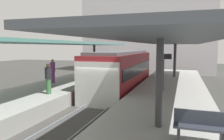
# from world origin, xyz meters

# --- Properties ---
(ground_plane) EXTENTS (80.00, 80.00, 0.00)m
(ground_plane) POSITION_xyz_m (0.00, 0.00, 0.00)
(ground_plane) COLOR #383835
(platform_left) EXTENTS (4.40, 28.00, 1.00)m
(platform_left) POSITION_xyz_m (-3.80, 0.00, 0.50)
(platform_left) COLOR #9E9E99
(platform_left) RESTS_ON ground_plane
(platform_right) EXTENTS (4.40, 28.00, 1.00)m
(platform_right) POSITION_xyz_m (3.80, 0.00, 0.50)
(platform_right) COLOR #9E9E99
(platform_right) RESTS_ON ground_plane
(track_ballast) EXTENTS (3.20, 28.00, 0.20)m
(track_ballast) POSITION_xyz_m (0.00, 0.00, 0.10)
(track_ballast) COLOR #423F3D
(track_ballast) RESTS_ON ground_plane
(rail_near_side) EXTENTS (0.08, 28.00, 0.14)m
(rail_near_side) POSITION_xyz_m (-0.72, 0.00, 0.27)
(rail_near_side) COLOR slate
(rail_near_side) RESTS_ON track_ballast
(rail_far_side) EXTENTS (0.08, 28.00, 0.14)m
(rail_far_side) POSITION_xyz_m (0.72, 0.00, 0.27)
(rail_far_side) COLOR slate
(rail_far_side) RESTS_ON track_ballast
(commuter_train) EXTENTS (2.78, 10.31, 3.10)m
(commuter_train) POSITION_xyz_m (0.00, 4.09, 1.73)
(commuter_train) COLOR maroon
(commuter_train) RESTS_ON track_ballast
(canopy_left) EXTENTS (4.18, 21.00, 2.97)m
(canopy_left) POSITION_xyz_m (-3.80, 1.40, 3.86)
(canopy_left) COLOR #333335
(canopy_left) RESTS_ON platform_left
(canopy_right) EXTENTS (4.18, 21.00, 3.05)m
(canopy_right) POSITION_xyz_m (3.80, 1.40, 3.94)
(canopy_right) COLOR #333335
(canopy_right) RESTS_ON platform_right
(platform_bench) EXTENTS (1.40, 0.41, 0.86)m
(platform_bench) POSITION_xyz_m (5.01, -5.75, 1.46)
(platform_bench) COLOR black
(platform_bench) RESTS_ON platform_right
(platform_sign) EXTENTS (0.90, 0.08, 2.21)m
(platform_sign) POSITION_xyz_m (3.40, 1.27, 2.62)
(platform_sign) COLOR #262628
(platform_sign) RESTS_ON platform_right
(passenger_near_bench) EXTENTS (0.36, 0.36, 1.70)m
(passenger_near_bench) POSITION_xyz_m (-2.59, -1.73, 1.88)
(passenger_near_bench) COLOR #386B3D
(passenger_near_bench) RESTS_ON platform_left
(passenger_mid_platform) EXTENTS (0.36, 0.36, 1.73)m
(passenger_mid_platform) POSITION_xyz_m (-4.51, 1.61, 1.90)
(passenger_mid_platform) COLOR #7A337A
(passenger_mid_platform) RESTS_ON platform_left
(station_building_backdrop) EXTENTS (18.00, 6.00, 11.00)m
(station_building_backdrop) POSITION_xyz_m (-0.58, 20.00, 5.50)
(station_building_backdrop) COLOR #B7B2B7
(station_building_backdrop) RESTS_ON ground_plane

